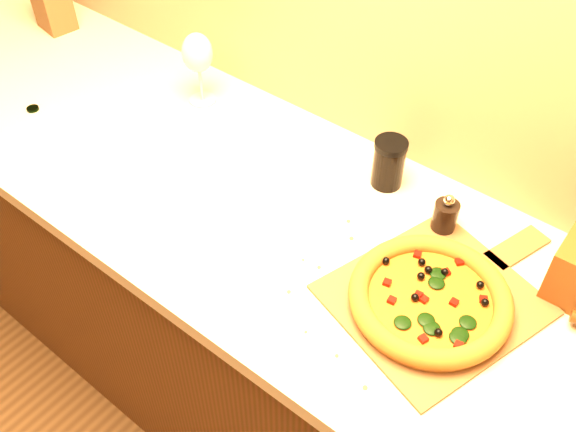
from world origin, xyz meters
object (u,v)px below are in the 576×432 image
Objects in this scene: pizza_peel at (439,296)px; wine_glass at (198,55)px; pepper_grinder at (445,216)px; dark_jar at (389,163)px; pizza at (430,299)px.

wine_glass is (-0.81, 0.18, 0.13)m from pizza_peel.
dark_jar is (-0.17, 0.05, 0.02)m from pepper_grinder.
dark_jar reaches higher than pepper_grinder.
dark_jar is (0.55, 0.03, -0.08)m from wine_glass.
pizza is 2.58× the size of dark_jar.
dark_jar reaches higher than pizza.
pepper_grinder is at bearing -1.60° from wine_glass.
pepper_grinder is at bearing 111.85° from pizza.
wine_glass is at bearing -175.86° from pizza_peel.
pizza is at bearing -44.54° from dark_jar.
pepper_grinder is (-0.08, 0.20, 0.01)m from pizza.
pizza_peel is 0.19m from pepper_grinder.
pizza_peel is 0.04m from pizza.
pizza_peel is 4.40× the size of dark_jar.
pizza is 0.35m from dark_jar.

